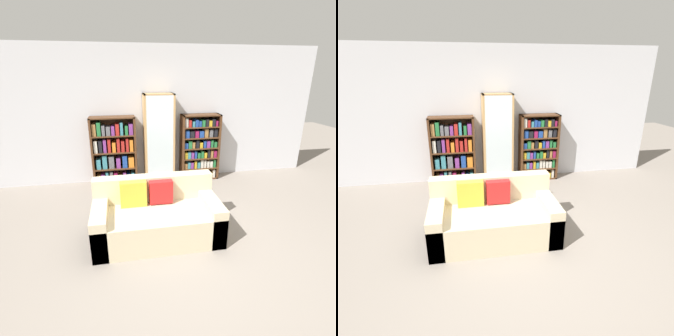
# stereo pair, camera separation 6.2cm
# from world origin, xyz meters

# --- Properties ---
(ground_plane) EXTENTS (16.00, 16.00, 0.00)m
(ground_plane) POSITION_xyz_m (0.00, 0.00, 0.00)
(ground_plane) COLOR gray
(wall_back) EXTENTS (6.73, 0.06, 2.70)m
(wall_back) POSITION_xyz_m (0.00, 2.67, 1.35)
(wall_back) COLOR silver
(wall_back) RESTS_ON ground
(couch) EXTENTS (1.71, 0.88, 0.80)m
(couch) POSITION_xyz_m (-0.39, 0.48, 0.29)
(couch) COLOR beige
(couch) RESTS_ON ground
(bookshelf_left) EXTENTS (0.87, 0.32, 1.39)m
(bookshelf_left) POSITION_xyz_m (-0.95, 2.47, 0.67)
(bookshelf_left) COLOR #4C2D19
(bookshelf_left) RESTS_ON ground
(display_cabinet) EXTENTS (0.60, 0.36, 1.81)m
(display_cabinet) POSITION_xyz_m (-0.04, 2.45, 0.91)
(display_cabinet) COLOR tan
(display_cabinet) RESTS_ON ground
(bookshelf_right) EXTENTS (0.81, 0.32, 1.38)m
(bookshelf_right) POSITION_xyz_m (0.82, 2.47, 0.67)
(bookshelf_right) COLOR #4C2D19
(bookshelf_right) RESTS_ON ground
(wine_bottle) EXTENTS (0.07, 0.07, 0.37)m
(wine_bottle) POSITION_xyz_m (0.63, 1.51, 0.15)
(wine_bottle) COLOR black
(wine_bottle) RESTS_ON ground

